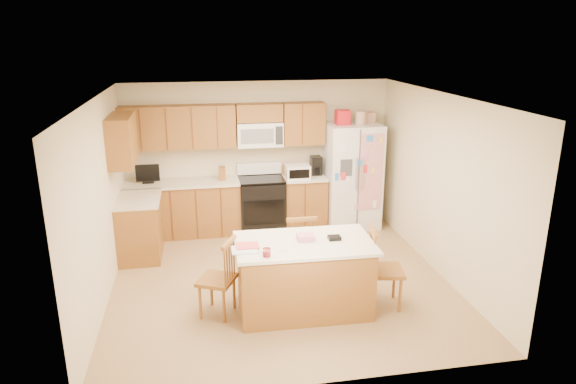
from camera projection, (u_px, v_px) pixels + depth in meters
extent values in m
plane|color=olive|center=(280.00, 279.00, 7.09)|extent=(4.50, 4.50, 0.00)
cube|color=beige|center=(259.00, 155.00, 8.84)|extent=(4.50, 0.10, 2.50)
cube|color=beige|center=(320.00, 267.00, 4.61)|extent=(4.50, 0.10, 2.50)
cube|color=beige|center=(100.00, 203.00, 6.34)|extent=(0.10, 4.50, 2.50)
cube|color=beige|center=(440.00, 185.00, 7.10)|extent=(0.10, 4.50, 2.50)
cube|color=white|center=(279.00, 97.00, 6.35)|extent=(4.50, 4.50, 0.04)
cube|color=brown|center=(184.00, 209.00, 8.57)|extent=(1.87, 0.60, 0.88)
cube|color=brown|center=(304.00, 202.00, 8.92)|extent=(0.72, 0.60, 0.88)
cube|color=brown|center=(140.00, 228.00, 7.74)|extent=(0.60, 0.95, 0.88)
cube|color=#F7E4C3|center=(182.00, 183.00, 8.43)|extent=(1.87, 0.64, 0.04)
cube|color=#F7E4C3|center=(304.00, 177.00, 8.78)|extent=(0.72, 0.64, 0.04)
cube|color=#F7E4C3|center=(138.00, 199.00, 7.60)|extent=(0.64, 0.95, 0.04)
cube|color=brown|center=(178.00, 127.00, 8.30)|extent=(1.85, 0.33, 0.70)
cube|color=brown|center=(303.00, 123.00, 8.65)|extent=(0.70, 0.33, 0.70)
cube|color=brown|center=(259.00, 112.00, 8.46)|extent=(0.76, 0.33, 0.29)
cube|color=brown|center=(122.00, 140.00, 7.31)|extent=(0.33, 0.95, 0.70)
cube|color=#5F2E0F|center=(140.00, 130.00, 8.04)|extent=(0.02, 0.01, 0.66)
cube|color=#5F2E0F|center=(146.00, 217.00, 8.19)|extent=(0.02, 0.01, 0.84)
cube|color=#5F2E0F|center=(166.00, 129.00, 8.11)|extent=(0.02, 0.01, 0.66)
cube|color=#5F2E0F|center=(172.00, 216.00, 8.26)|extent=(0.02, 0.01, 0.84)
cube|color=#5F2E0F|center=(192.00, 129.00, 8.17)|extent=(0.02, 0.01, 0.66)
cube|color=#5F2E0F|center=(197.00, 214.00, 8.32)|extent=(0.02, 0.01, 0.84)
cube|color=#5F2E0F|center=(217.00, 128.00, 8.24)|extent=(0.01, 0.01, 0.66)
cube|color=#5F2E0F|center=(221.00, 213.00, 8.39)|extent=(0.01, 0.01, 0.84)
cube|color=#5F2E0F|center=(302.00, 125.00, 8.48)|extent=(0.01, 0.01, 0.66)
cube|color=#5F2E0F|center=(305.00, 208.00, 8.63)|extent=(0.01, 0.01, 0.84)
cube|color=white|center=(260.00, 134.00, 8.54)|extent=(0.76, 0.38, 0.40)
cube|color=slate|center=(257.00, 136.00, 8.35)|extent=(0.54, 0.01, 0.24)
cube|color=#262626|center=(279.00, 135.00, 8.41)|extent=(0.12, 0.01, 0.30)
cube|color=brown|center=(222.00, 173.00, 8.51)|extent=(0.10, 0.14, 0.22)
cube|color=black|center=(148.00, 182.00, 8.36)|extent=(0.18, 0.12, 0.02)
cube|color=black|center=(148.00, 173.00, 8.31)|extent=(0.38, 0.03, 0.28)
cube|color=#E05D00|center=(294.00, 170.00, 8.80)|extent=(0.35, 0.22, 0.18)
cube|color=white|center=(298.00, 172.00, 8.58)|extent=(0.40, 0.28, 0.23)
cube|color=black|center=(299.00, 174.00, 8.45)|extent=(0.34, 0.01, 0.15)
cube|color=black|center=(316.00, 165.00, 8.82)|extent=(0.18, 0.22, 0.32)
cylinder|color=black|center=(317.00, 170.00, 8.77)|extent=(0.12, 0.12, 0.12)
cube|color=black|center=(262.00, 205.00, 8.78)|extent=(0.76, 0.64, 0.88)
cube|color=black|center=(264.00, 212.00, 8.48)|extent=(0.68, 0.01, 0.42)
cube|color=black|center=(261.00, 179.00, 8.64)|extent=(0.76, 0.64, 0.03)
cube|color=white|center=(259.00, 168.00, 8.85)|extent=(0.76, 0.10, 0.20)
cube|color=white|center=(352.00, 176.00, 8.86)|extent=(0.90, 0.75, 1.80)
cube|color=#4C4C4C|center=(359.00, 182.00, 8.50)|extent=(0.02, 0.01, 1.75)
cube|color=silver|center=(356.00, 174.00, 8.42)|extent=(0.02, 0.03, 0.55)
cube|color=silver|center=(362.00, 173.00, 8.44)|extent=(0.02, 0.03, 0.55)
cube|color=#3F3F44|center=(346.00, 168.00, 8.39)|extent=(0.20, 0.01, 0.28)
cube|color=#D84C59|center=(371.00, 172.00, 8.49)|extent=(0.42, 0.01, 1.30)
cube|color=red|center=(342.00, 117.00, 8.52)|extent=(0.22, 0.22, 0.24)
cylinder|color=tan|center=(361.00, 118.00, 8.53)|extent=(0.18, 0.18, 0.22)
cube|color=tan|center=(368.00, 117.00, 8.68)|extent=(0.18, 0.20, 0.18)
cube|color=brown|center=(304.00, 277.00, 6.21)|extent=(1.57, 0.91, 0.86)
cube|color=#F7E4C3|center=(304.00, 243.00, 6.08)|extent=(1.66, 0.99, 0.04)
cylinder|color=red|center=(267.00, 254.00, 5.67)|extent=(0.08, 0.08, 0.06)
cylinder|color=white|center=(267.00, 252.00, 5.67)|extent=(0.09, 0.09, 0.09)
cube|color=#CE8199|center=(306.00, 237.00, 6.11)|extent=(0.20, 0.15, 0.07)
cube|color=black|center=(334.00, 238.00, 6.13)|extent=(0.15, 0.12, 0.04)
cube|color=white|center=(245.00, 250.00, 5.83)|extent=(0.31, 0.25, 0.01)
cube|color=#D84C4C|center=(247.00, 246.00, 5.91)|extent=(0.26, 0.21, 0.01)
cylinder|color=white|center=(283.00, 251.00, 5.79)|extent=(0.14, 0.05, 0.01)
cube|color=brown|center=(217.00, 280.00, 6.10)|extent=(0.54, 0.55, 0.04)
cylinder|color=brown|center=(211.00, 289.00, 6.36)|extent=(0.04, 0.04, 0.43)
cylinder|color=brown|center=(200.00, 303.00, 6.05)|extent=(0.04, 0.04, 0.43)
cylinder|color=brown|center=(234.00, 292.00, 6.29)|extent=(0.04, 0.04, 0.43)
cylinder|color=brown|center=(224.00, 306.00, 5.98)|extent=(0.04, 0.04, 0.43)
cylinder|color=brown|center=(234.00, 256.00, 6.12)|extent=(0.02, 0.02, 0.48)
cylinder|color=brown|center=(232.00, 259.00, 6.05)|extent=(0.02, 0.02, 0.48)
cylinder|color=brown|center=(229.00, 262.00, 5.98)|extent=(0.02, 0.02, 0.48)
cylinder|color=brown|center=(227.00, 264.00, 5.91)|extent=(0.02, 0.02, 0.48)
cylinder|color=brown|center=(225.00, 267.00, 5.85)|extent=(0.02, 0.02, 0.48)
cube|color=brown|center=(229.00, 243.00, 5.91)|extent=(0.20, 0.38, 0.05)
cube|color=brown|center=(299.00, 250.00, 6.93)|extent=(0.42, 0.40, 0.05)
cylinder|color=brown|center=(309.00, 260.00, 7.17)|extent=(0.04, 0.04, 0.43)
cylinder|color=brown|center=(285.00, 262.00, 7.11)|extent=(0.04, 0.04, 0.43)
cylinder|color=brown|center=(314.00, 270.00, 6.88)|extent=(0.04, 0.04, 0.43)
cylinder|color=brown|center=(289.00, 272.00, 6.83)|extent=(0.04, 0.04, 0.43)
cylinder|color=brown|center=(313.00, 236.00, 6.71)|extent=(0.02, 0.02, 0.48)
cylinder|color=brown|center=(307.00, 236.00, 6.70)|extent=(0.02, 0.02, 0.48)
cylinder|color=brown|center=(302.00, 237.00, 6.69)|extent=(0.02, 0.02, 0.48)
cylinder|color=brown|center=(296.00, 237.00, 6.68)|extent=(0.02, 0.02, 0.48)
cylinder|color=brown|center=(290.00, 238.00, 6.66)|extent=(0.02, 0.02, 0.48)
cube|color=brown|center=(302.00, 219.00, 6.62)|extent=(0.40, 0.04, 0.05)
cube|color=brown|center=(386.00, 271.00, 6.30)|extent=(0.48, 0.50, 0.05)
cylinder|color=brown|center=(400.00, 295.00, 6.20)|extent=(0.04, 0.04, 0.45)
cylinder|color=brown|center=(394.00, 282.00, 6.54)|extent=(0.04, 0.04, 0.45)
cylinder|color=brown|center=(374.00, 295.00, 6.20)|extent=(0.04, 0.04, 0.45)
cylinder|color=brown|center=(370.00, 282.00, 6.54)|extent=(0.04, 0.04, 0.45)
cylinder|color=brown|center=(374.00, 256.00, 6.07)|extent=(0.02, 0.02, 0.50)
cylinder|color=brown|center=(373.00, 253.00, 6.14)|extent=(0.02, 0.02, 0.50)
cylinder|color=brown|center=(372.00, 250.00, 6.22)|extent=(0.02, 0.02, 0.50)
cylinder|color=brown|center=(371.00, 248.00, 6.29)|extent=(0.02, 0.02, 0.50)
cylinder|color=brown|center=(370.00, 245.00, 6.37)|extent=(0.02, 0.02, 0.50)
cube|color=brown|center=(373.00, 231.00, 6.14)|extent=(0.11, 0.42, 0.05)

